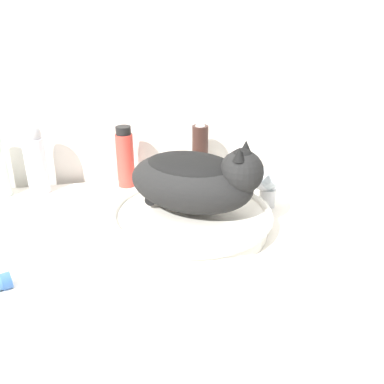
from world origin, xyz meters
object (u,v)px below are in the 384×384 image
(shampoo_bottle_tall, at_px, (125,158))
(lotion_bottle_white, at_px, (35,160))
(cat, at_px, (196,178))
(hairspray_can_black, at_px, (200,152))
(faucet, at_px, (265,183))

(shampoo_bottle_tall, xyz_separation_m, lotion_bottle_white, (-0.25, -0.00, 0.01))
(cat, relative_size, lotion_bottle_white, 1.85)
(hairspray_can_black, bearing_deg, shampoo_bottle_tall, 180.00)
(faucet, xyz_separation_m, hairspray_can_black, (-0.13, 0.23, 0.02))
(faucet, bearing_deg, lotion_bottle_white, -39.62)
(hairspray_can_black, distance_m, lotion_bottle_white, 0.48)
(hairspray_can_black, bearing_deg, lotion_bottle_white, 180.00)
(faucet, relative_size, hairspray_can_black, 0.81)
(shampoo_bottle_tall, bearing_deg, lotion_bottle_white, -180.00)
(cat, bearing_deg, hairspray_can_black, 108.83)
(hairspray_can_black, relative_size, lotion_bottle_white, 0.96)
(shampoo_bottle_tall, relative_size, hairspray_can_black, 0.94)
(shampoo_bottle_tall, relative_size, lotion_bottle_white, 0.90)
(shampoo_bottle_tall, bearing_deg, hairspray_can_black, -0.00)
(hairspray_can_black, bearing_deg, cat, -104.65)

